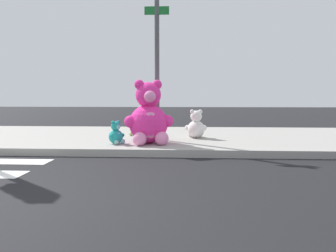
{
  "coord_description": "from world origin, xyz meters",
  "views": [
    {
      "loc": [
        1.64,
        -2.82,
        1.18
      ],
      "look_at": [
        1.3,
        3.6,
        0.55
      ],
      "focal_mm": 33.15,
      "sensor_mm": 36.0,
      "label": 1
    }
  ],
  "objects_px": {
    "plush_lime": "(136,128)",
    "plush_white": "(196,126)",
    "sign_pole": "(157,67)",
    "plush_teal": "(116,135)",
    "plush_pink_large": "(149,118)"
  },
  "relations": [
    {
      "from": "plush_lime",
      "to": "plush_white",
      "type": "height_order",
      "value": "plush_white"
    },
    {
      "from": "sign_pole",
      "to": "plush_white",
      "type": "xyz_separation_m",
      "value": [
        0.92,
        0.36,
        -1.42
      ]
    },
    {
      "from": "sign_pole",
      "to": "plush_teal",
      "type": "distance_m",
      "value": 1.85
    },
    {
      "from": "sign_pole",
      "to": "plush_pink_large",
      "type": "height_order",
      "value": "sign_pole"
    },
    {
      "from": "plush_pink_large",
      "to": "plush_white",
      "type": "xyz_separation_m",
      "value": [
        1.05,
        0.95,
        -0.27
      ]
    },
    {
      "from": "plush_pink_large",
      "to": "plush_lime",
      "type": "distance_m",
      "value": 1.42
    },
    {
      "from": "plush_lime",
      "to": "plush_pink_large",
      "type": "bearing_deg",
      "value": -69.61
    },
    {
      "from": "sign_pole",
      "to": "plush_pink_large",
      "type": "relative_size",
      "value": 2.33
    },
    {
      "from": "plush_lime",
      "to": "sign_pole",
      "type": "bearing_deg",
      "value": -48.72
    },
    {
      "from": "plush_teal",
      "to": "sign_pole",
      "type": "bearing_deg",
      "value": 40.43
    },
    {
      "from": "sign_pole",
      "to": "plush_pink_large",
      "type": "xyz_separation_m",
      "value": [
        -0.13,
        -0.59,
        -1.15
      ]
    },
    {
      "from": "plush_teal",
      "to": "plush_lime",
      "type": "bearing_deg",
      "value": 81.37
    },
    {
      "from": "sign_pole",
      "to": "plush_teal",
      "type": "xyz_separation_m",
      "value": [
        -0.82,
        -0.7,
        -1.5
      ]
    },
    {
      "from": "plush_white",
      "to": "sign_pole",
      "type": "bearing_deg",
      "value": -158.68
    },
    {
      "from": "plush_white",
      "to": "plush_pink_large",
      "type": "bearing_deg",
      "value": -138.02
    }
  ]
}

